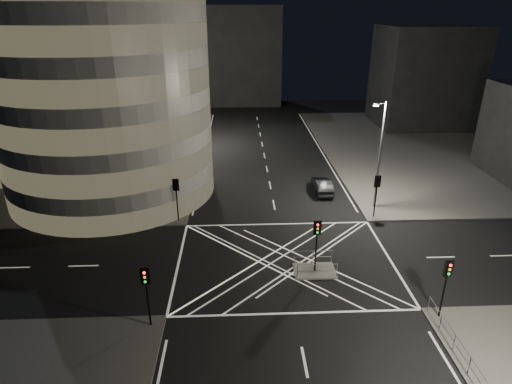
{
  "coord_description": "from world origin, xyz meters",
  "views": [
    {
      "loc": [
        -3.4,
        -27.41,
        17.63
      ],
      "look_at": [
        -1.91,
        6.31,
        3.0
      ],
      "focal_mm": 30.0,
      "sensor_mm": 36.0,
      "label": 1
    }
  ],
  "objects_px": {
    "traffic_signal_fl": "(176,192)",
    "street_lamp_left_near": "(174,145)",
    "street_lamp_left_far": "(192,105)",
    "traffic_signal_nr": "(447,278)",
    "street_lamp_right_far": "(380,152)",
    "central_island": "(315,271)",
    "sedan": "(322,186)",
    "traffic_signal_nl": "(146,286)",
    "traffic_signal_island": "(317,237)",
    "traffic_signal_fr": "(377,189)"
  },
  "relations": [
    {
      "from": "traffic_signal_fl",
      "to": "street_lamp_left_near",
      "type": "bearing_deg",
      "value": 96.97
    },
    {
      "from": "street_lamp_left_far",
      "to": "street_lamp_left_near",
      "type": "bearing_deg",
      "value": -90.0
    },
    {
      "from": "traffic_signal_nr",
      "to": "street_lamp_right_far",
      "type": "bearing_deg",
      "value": 87.7
    },
    {
      "from": "central_island",
      "to": "street_lamp_left_near",
      "type": "xyz_separation_m",
      "value": [
        -11.44,
        13.5,
        5.47
      ]
    },
    {
      "from": "street_lamp_right_far",
      "to": "sedan",
      "type": "height_order",
      "value": "street_lamp_right_far"
    },
    {
      "from": "traffic_signal_nl",
      "to": "street_lamp_left_far",
      "type": "distance_m",
      "value": 36.9
    },
    {
      "from": "traffic_signal_nl",
      "to": "traffic_signal_nr",
      "type": "height_order",
      "value": "same"
    },
    {
      "from": "traffic_signal_fl",
      "to": "traffic_signal_island",
      "type": "bearing_deg",
      "value": -37.54
    },
    {
      "from": "traffic_signal_nr",
      "to": "sedan",
      "type": "height_order",
      "value": "traffic_signal_nr"
    },
    {
      "from": "street_lamp_right_far",
      "to": "sedan",
      "type": "distance_m",
      "value": 7.44
    },
    {
      "from": "traffic_signal_nr",
      "to": "traffic_signal_fr",
      "type": "bearing_deg",
      "value": 90.0
    },
    {
      "from": "street_lamp_left_far",
      "to": "sedan",
      "type": "xyz_separation_m",
      "value": [
        14.64,
        -17.18,
        -4.78
      ]
    },
    {
      "from": "traffic_signal_fl",
      "to": "street_lamp_right_far",
      "type": "bearing_deg",
      "value": 6.88
    },
    {
      "from": "sedan",
      "to": "traffic_signal_fl",
      "type": "bearing_deg",
      "value": 22.9
    },
    {
      "from": "traffic_signal_fl",
      "to": "traffic_signal_nr",
      "type": "height_order",
      "value": "same"
    },
    {
      "from": "traffic_signal_island",
      "to": "traffic_signal_fr",
      "type": "bearing_deg",
      "value": 50.67
    },
    {
      "from": "central_island",
      "to": "traffic_signal_fl",
      "type": "relative_size",
      "value": 0.75
    },
    {
      "from": "traffic_signal_island",
      "to": "street_lamp_left_near",
      "type": "distance_m",
      "value": 17.89
    },
    {
      "from": "central_island",
      "to": "street_lamp_right_far",
      "type": "bearing_deg",
      "value": 54.7
    },
    {
      "from": "street_lamp_left_near",
      "to": "street_lamp_right_far",
      "type": "bearing_deg",
      "value": -9.03
    },
    {
      "from": "street_lamp_left_far",
      "to": "street_lamp_right_far",
      "type": "relative_size",
      "value": 1.0
    },
    {
      "from": "street_lamp_left_near",
      "to": "traffic_signal_nr",
      "type": "bearing_deg",
      "value": -45.87
    },
    {
      "from": "traffic_signal_fl",
      "to": "sedan",
      "type": "xyz_separation_m",
      "value": [
        14.0,
        6.02,
        -2.16
      ]
    },
    {
      "from": "traffic_signal_fl",
      "to": "sedan",
      "type": "bearing_deg",
      "value": 23.27
    },
    {
      "from": "traffic_signal_fr",
      "to": "street_lamp_left_far",
      "type": "bearing_deg",
      "value": 128.17
    },
    {
      "from": "central_island",
      "to": "traffic_signal_fl",
      "type": "height_order",
      "value": "traffic_signal_fl"
    },
    {
      "from": "traffic_signal_fr",
      "to": "street_lamp_left_near",
      "type": "xyz_separation_m",
      "value": [
        -18.24,
        5.2,
        2.63
      ]
    },
    {
      "from": "traffic_signal_fl",
      "to": "traffic_signal_nl",
      "type": "height_order",
      "value": "same"
    },
    {
      "from": "central_island",
      "to": "traffic_signal_nr",
      "type": "xyz_separation_m",
      "value": [
        6.8,
        -5.3,
        2.84
      ]
    },
    {
      "from": "traffic_signal_nl",
      "to": "traffic_signal_fr",
      "type": "xyz_separation_m",
      "value": [
        17.6,
        13.6,
        0.0
      ]
    },
    {
      "from": "traffic_signal_fr",
      "to": "street_lamp_right_far",
      "type": "distance_m",
      "value": 3.48
    },
    {
      "from": "traffic_signal_fl",
      "to": "traffic_signal_nr",
      "type": "bearing_deg",
      "value": -37.69
    },
    {
      "from": "traffic_signal_nr",
      "to": "street_lamp_left_far",
      "type": "height_order",
      "value": "street_lamp_left_far"
    },
    {
      "from": "street_lamp_left_far",
      "to": "central_island",
      "type": "bearing_deg",
      "value": -70.05
    },
    {
      "from": "traffic_signal_fr",
      "to": "street_lamp_left_far",
      "type": "height_order",
      "value": "street_lamp_left_far"
    },
    {
      "from": "traffic_signal_fl",
      "to": "traffic_signal_nl",
      "type": "relative_size",
      "value": 1.0
    },
    {
      "from": "central_island",
      "to": "traffic_signal_fl",
      "type": "xyz_separation_m",
      "value": [
        -10.8,
        8.3,
        2.84
      ]
    },
    {
      "from": "sedan",
      "to": "street_lamp_left_far",
      "type": "bearing_deg",
      "value": -49.94
    },
    {
      "from": "traffic_signal_nl",
      "to": "street_lamp_right_far",
      "type": "xyz_separation_m",
      "value": [
        18.24,
        15.8,
        2.63
      ]
    },
    {
      "from": "street_lamp_right_far",
      "to": "traffic_signal_fr",
      "type": "bearing_deg",
      "value": -106.11
    },
    {
      "from": "traffic_signal_nr",
      "to": "traffic_signal_island",
      "type": "relative_size",
      "value": 1.0
    },
    {
      "from": "traffic_signal_nl",
      "to": "traffic_signal_nr",
      "type": "relative_size",
      "value": 1.0
    },
    {
      "from": "traffic_signal_nr",
      "to": "street_lamp_right_far",
      "type": "relative_size",
      "value": 0.4
    },
    {
      "from": "central_island",
      "to": "traffic_signal_nr",
      "type": "distance_m",
      "value": 9.08
    },
    {
      "from": "traffic_signal_nl",
      "to": "central_island",
      "type": "bearing_deg",
      "value": 26.14
    },
    {
      "from": "traffic_signal_island",
      "to": "street_lamp_left_far",
      "type": "bearing_deg",
      "value": 109.95
    },
    {
      "from": "traffic_signal_fl",
      "to": "traffic_signal_fr",
      "type": "bearing_deg",
      "value": 0.0
    },
    {
      "from": "traffic_signal_nr",
      "to": "street_lamp_left_near",
      "type": "height_order",
      "value": "street_lamp_left_near"
    },
    {
      "from": "traffic_signal_fl",
      "to": "traffic_signal_island",
      "type": "relative_size",
      "value": 1.0
    },
    {
      "from": "central_island",
      "to": "street_lamp_right_far",
      "type": "xyz_separation_m",
      "value": [
        7.44,
        10.5,
        5.47
      ]
    }
  ]
}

